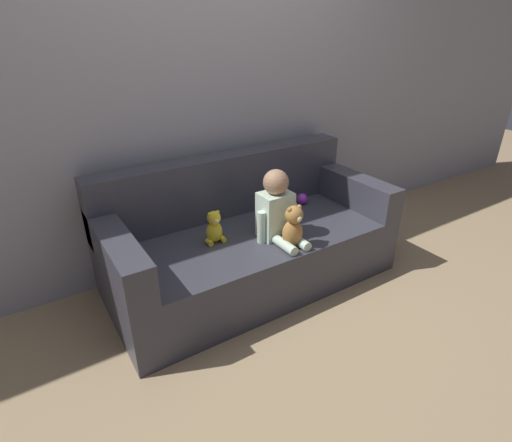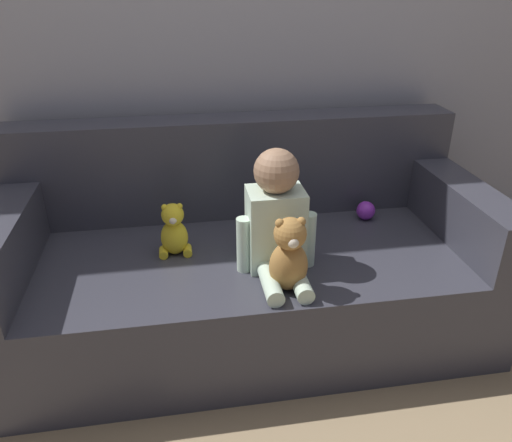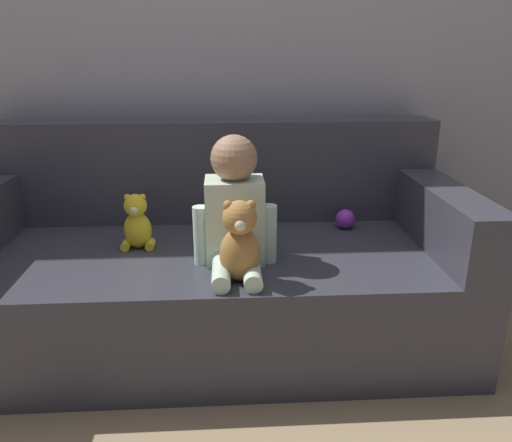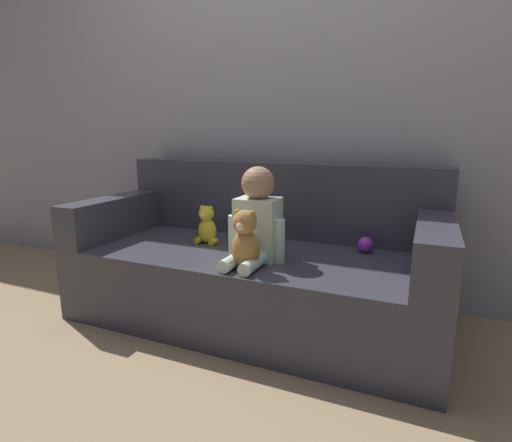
{
  "view_description": "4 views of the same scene",
  "coord_description": "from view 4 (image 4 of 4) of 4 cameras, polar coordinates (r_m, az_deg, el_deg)",
  "views": [
    {
      "loc": [
        -1.24,
        -1.97,
        1.61
      ],
      "look_at": [
        -0.01,
        -0.06,
        0.49
      ],
      "focal_mm": 28.0,
      "sensor_mm": 36.0,
      "label": 1
    },
    {
      "loc": [
        -0.24,
        -1.69,
        1.36
      ],
      "look_at": [
        0.02,
        -0.08,
        0.54
      ],
      "focal_mm": 35.0,
      "sensor_mm": 36.0,
      "label": 2
    },
    {
      "loc": [
        0.06,
        -1.77,
        1.1
      ],
      "look_at": [
        0.17,
        -0.01,
        0.49
      ],
      "focal_mm": 35.0,
      "sensor_mm": 36.0,
      "label": 3
    },
    {
      "loc": [
        0.81,
        -1.85,
        0.99
      ],
      "look_at": [
        0.04,
        -0.05,
        0.55
      ],
      "focal_mm": 28.0,
      "sensor_mm": 36.0,
      "label": 4
    }
  ],
  "objects": [
    {
      "name": "plush_toy_side",
      "position": [
        2.2,
        -7.02,
        -0.67
      ],
      "size": [
        0.12,
        0.1,
        0.21
      ],
      "color": "yellow",
      "rests_on": "couch"
    },
    {
      "name": "wall_back",
      "position": [
        2.52,
        4.62,
        19.61
      ],
      "size": [
        8.0,
        0.05,
        2.6
      ],
      "color": "#93939E",
      "rests_on": "ground_plane"
    },
    {
      "name": "person_baby",
      "position": [
        1.89,
        0.08,
        0.01
      ],
      "size": [
        0.29,
        0.35,
        0.44
      ],
      "color": "silver",
      "rests_on": "couch"
    },
    {
      "name": "teddy_bear_brown",
      "position": [
        1.76,
        -1.53,
        -2.73
      ],
      "size": [
        0.13,
        0.12,
        0.27
      ],
      "color": "#AD7A3D",
      "rests_on": "couch"
    },
    {
      "name": "couch",
      "position": [
        2.19,
        0.26,
        -6.11
      ],
      "size": [
        1.89,
        0.86,
        0.82
      ],
      "color": "#383842",
      "rests_on": "ground_plane"
    },
    {
      "name": "toy_ball",
      "position": [
        2.1,
        15.35,
        -3.28
      ],
      "size": [
        0.08,
        0.08,
        0.08
      ],
      "color": "purple",
      "rests_on": "couch"
    },
    {
      "name": "ground_plane",
      "position": [
        2.25,
        -0.36,
        -13.55
      ],
      "size": [
        12.0,
        12.0,
        0.0
      ],
      "primitive_type": "plane",
      "color": "#9E8460"
    }
  ]
}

